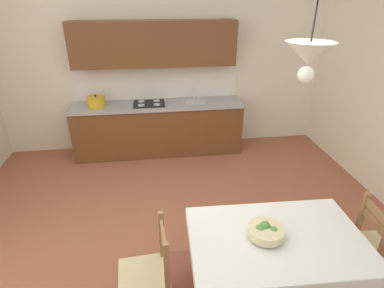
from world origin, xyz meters
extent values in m
cube|color=#99563D|center=(0.00, 0.00, -0.05)|extent=(6.17, 6.06, 0.10)
cube|color=silver|center=(0.00, 2.79, 2.12)|extent=(6.17, 0.12, 4.23)
cube|color=brown|center=(-0.16, 2.42, 0.43)|extent=(2.84, 0.60, 0.86)
cube|color=#9E9EA3|center=(-0.16, 2.41, 0.88)|extent=(2.87, 0.63, 0.04)
cube|color=white|center=(-0.16, 2.71, 1.18)|extent=(2.84, 0.01, 0.55)
cube|color=brown|center=(-0.16, 2.55, 1.85)|extent=(2.61, 0.34, 0.70)
cube|color=black|center=(-0.16, 2.15, 0.04)|extent=(2.80, 0.02, 0.09)
cylinder|color=silver|center=(0.48, 2.42, 0.90)|extent=(0.34, 0.34, 0.02)
cylinder|color=silver|center=(0.48, 2.56, 1.01)|extent=(0.02, 0.02, 0.22)
cube|color=black|center=(-0.30, 2.42, 0.91)|extent=(0.52, 0.42, 0.01)
cylinder|color=silver|center=(-0.43, 2.32, 0.92)|extent=(0.11, 0.11, 0.01)
cylinder|color=silver|center=(-0.17, 2.32, 0.92)|extent=(0.11, 0.11, 0.01)
cylinder|color=silver|center=(-0.43, 2.52, 0.92)|extent=(0.11, 0.11, 0.01)
cylinder|color=silver|center=(-0.17, 2.52, 0.92)|extent=(0.11, 0.11, 0.01)
cylinder|color=gold|center=(-1.15, 2.40, 0.98)|extent=(0.28, 0.28, 0.15)
cylinder|color=gold|center=(-1.15, 2.40, 1.06)|extent=(0.29, 0.29, 0.02)
sphere|color=black|center=(-1.15, 2.40, 1.08)|extent=(0.04, 0.04, 0.04)
cube|color=brown|center=(0.72, -0.72, 0.74)|extent=(1.41, 0.91, 0.02)
cube|color=brown|center=(0.10, -0.33, 0.36)|extent=(0.07, 0.07, 0.73)
cube|color=brown|center=(1.37, -0.37, 0.36)|extent=(0.07, 0.07, 0.73)
cube|color=white|center=(0.72, -0.72, 0.75)|extent=(1.47, 0.98, 0.00)
cube|color=white|center=(0.74, -0.26, 0.69)|extent=(1.44, 0.05, 0.12)
cube|color=white|center=(0.00, -0.70, 0.69)|extent=(0.04, 0.93, 0.12)
cube|color=white|center=(1.45, -0.75, 0.69)|extent=(0.04, 0.93, 0.12)
cube|color=#D1BC89|center=(1.83, -0.66, 0.43)|extent=(0.46, 0.46, 0.04)
cube|color=#996B42|center=(1.67, -0.47, 0.46)|extent=(0.05, 0.05, 0.93)
cube|color=#996B42|center=(1.64, -0.83, 0.46)|extent=(0.05, 0.05, 0.93)
cube|color=#996B42|center=(1.65, -0.65, 0.84)|extent=(0.05, 0.32, 0.07)
cube|color=#996B42|center=(1.65, -0.65, 0.74)|extent=(0.05, 0.32, 0.07)
cube|color=#D1BC89|center=(-0.39, -0.69, 0.43)|extent=(0.45, 0.45, 0.04)
cube|color=#996B42|center=(-0.59, -0.52, 0.21)|extent=(0.05, 0.05, 0.41)
cube|color=#996B42|center=(-0.20, -0.85, 0.46)|extent=(0.05, 0.05, 0.93)
cube|color=#996B42|center=(-0.23, -0.50, 0.46)|extent=(0.05, 0.05, 0.93)
cube|color=#996B42|center=(-0.21, -0.67, 0.84)|extent=(0.04, 0.32, 0.07)
cube|color=#996B42|center=(-0.21, -0.67, 0.74)|extent=(0.04, 0.32, 0.07)
cylinder|color=beige|center=(0.62, -0.71, 0.77)|extent=(0.17, 0.17, 0.02)
cylinder|color=beige|center=(0.62, -0.71, 0.81)|extent=(0.30, 0.30, 0.07)
sphere|color=#4C8E3D|center=(0.57, -0.70, 0.82)|extent=(0.09, 0.09, 0.09)
sphere|color=#4C8E3D|center=(0.68, -0.73, 0.82)|extent=(0.08, 0.08, 0.08)
sphere|color=#4C8E3D|center=(0.62, -0.68, 0.83)|extent=(0.10, 0.10, 0.10)
cone|color=silver|center=(0.78, -0.64, 2.22)|extent=(0.32, 0.32, 0.14)
sphere|color=white|center=(0.78, -0.64, 2.08)|extent=(0.11, 0.11, 0.11)
camera|label=1|loc=(-0.23, -2.55, 2.56)|focal=28.69mm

